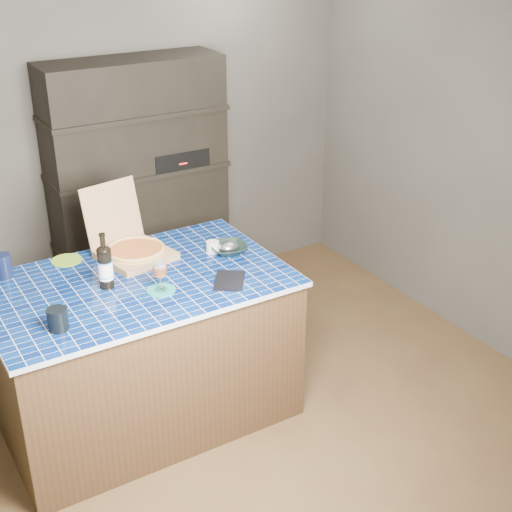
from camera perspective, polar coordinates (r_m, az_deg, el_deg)
room at (r=3.63m, az=-0.48°, el=3.24°), size 3.50×3.50×3.50m
shelving_unit at (r=5.05m, az=-9.28°, el=5.28°), size 1.20×0.41×1.80m
kitchen_island at (r=4.07m, az=-9.12°, el=-7.36°), size 1.60×1.03×0.87m
pizza_box at (r=4.09m, az=-9.82°, el=0.61°), size 0.44×0.50×0.39m
mead_bottle at (r=3.76m, az=-11.98°, el=-0.81°), size 0.08×0.08×0.31m
teal_trivet at (r=3.73m, az=-7.60°, el=-2.73°), size 0.15×0.15×0.01m
wine_glass at (r=3.67m, az=-7.71°, el=-1.08°), size 0.08×0.08×0.17m
tumbler at (r=3.47m, az=-15.59°, el=-4.89°), size 0.10×0.10×0.11m
dvd_case at (r=3.78m, az=-2.14°, el=-1.97°), size 0.24×0.26×0.02m
bowl at (r=4.10m, az=-2.20°, el=0.59°), size 0.24×0.24×0.05m
foil_contents at (r=4.09m, az=-2.21°, el=0.77°), size 0.12×0.10×0.06m
white_jar at (r=4.11m, az=-3.49°, el=0.74°), size 0.08×0.08×0.06m
navy_cup at (r=4.03m, az=-19.56°, el=-0.77°), size 0.09×0.09×0.14m
green_trivet at (r=4.15m, az=-14.90°, el=-0.33°), size 0.17×0.17×0.01m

